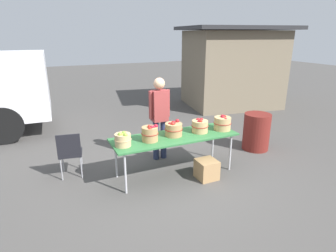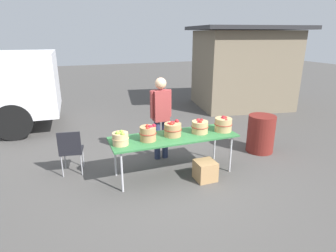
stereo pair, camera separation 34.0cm
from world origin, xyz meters
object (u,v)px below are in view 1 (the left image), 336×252
object	(u,v)px
apple_basket_red_0	(150,133)
folding_chair	(70,151)
apple_basket_red_3	(222,123)
apple_basket_red_1	(174,129)
apple_basket_red_2	(200,126)
produce_crate	(207,169)
market_table	(175,138)
trash_barrel	(256,132)
vendor_adult	(159,113)
apple_basket_green_0	(123,139)

from	to	relation	value
apple_basket_red_0	folding_chair	size ratio (longest dim) A/B	0.35
apple_basket_red_0	apple_basket_red_3	world-z (taller)	apple_basket_red_0
apple_basket_red_1	apple_basket_red_2	bearing A→B (deg)	-2.74
folding_chair	produce_crate	xyz separation A→B (m)	(2.22, -1.07, -0.33)
apple_basket_red_3	market_table	bearing A→B (deg)	176.59
trash_barrel	produce_crate	xyz separation A→B (m)	(-1.74, -0.72, -0.24)
apple_basket_red_3	apple_basket_red_0	bearing A→B (deg)	179.34
apple_basket_red_1	folding_chair	size ratio (longest dim) A/B	0.38
vendor_adult	trash_barrel	bearing A→B (deg)	168.42
market_table	produce_crate	size ratio (longest dim) A/B	6.52
folding_chair	produce_crate	bearing A→B (deg)	163.44
produce_crate	vendor_adult	bearing A→B (deg)	110.68
vendor_adult	produce_crate	distance (m)	1.48
market_table	apple_basket_red_0	bearing A→B (deg)	-175.18
apple_basket_red_2	produce_crate	xyz separation A→B (m)	(-0.07, -0.41, -0.69)
apple_basket_red_3	apple_basket_red_1	bearing A→B (deg)	175.07
apple_basket_red_1	apple_basket_red_2	xyz separation A→B (m)	(0.53, -0.03, -0.01)
folding_chair	trash_barrel	distance (m)	3.98
folding_chair	trash_barrel	bearing A→B (deg)	-175.76
apple_basket_green_0	apple_basket_red_2	distance (m)	1.50
apple_basket_red_1	apple_basket_red_0	bearing A→B (deg)	-171.87
apple_basket_red_0	apple_basket_red_3	xyz separation A→B (m)	(1.47, -0.02, 0.00)
apple_basket_red_2	folding_chair	xyz separation A→B (m)	(-2.29, 0.66, -0.36)
apple_basket_red_2	apple_basket_red_3	bearing A→B (deg)	-7.41
apple_basket_red_2	produce_crate	bearing A→B (deg)	-99.66
apple_basket_red_2	trash_barrel	distance (m)	1.76
apple_basket_green_0	folding_chair	distance (m)	1.13
apple_basket_red_2	apple_basket_red_3	size ratio (longest dim) A/B	0.94
apple_basket_red_0	apple_basket_red_2	bearing A→B (deg)	2.46
apple_basket_red_3	trash_barrel	size ratio (longest dim) A/B	0.41
produce_crate	trash_barrel	bearing A→B (deg)	22.57
produce_crate	apple_basket_red_1	bearing A→B (deg)	136.51
apple_basket_red_1	folding_chair	distance (m)	1.90
apple_basket_red_1	trash_barrel	distance (m)	2.27
market_table	apple_basket_red_1	bearing A→B (deg)	114.38
apple_basket_red_2	apple_basket_red_1	bearing A→B (deg)	177.26
apple_basket_green_0	apple_basket_red_2	xyz separation A→B (m)	(1.50, 0.07, 0.01)
apple_basket_red_1	apple_basket_red_3	xyz separation A→B (m)	(0.99, -0.09, 0.01)
market_table	produce_crate	distance (m)	0.81
apple_basket_red_1	apple_basket_red_2	size ratio (longest dim) A/B	1.03
apple_basket_red_0	trash_barrel	distance (m)	2.75
apple_basket_red_3	vendor_adult	bearing A→B (deg)	140.40
apple_basket_red_2	apple_basket_red_3	xyz separation A→B (m)	(0.46, -0.06, 0.02)
apple_basket_red_2	apple_basket_red_0	bearing A→B (deg)	-177.54
market_table	apple_basket_red_2	bearing A→B (deg)	0.20
vendor_adult	market_table	bearing A→B (deg)	88.54
apple_basket_red_3	folding_chair	bearing A→B (deg)	165.31
apple_basket_green_0	trash_barrel	size ratio (longest dim) A/B	0.34
apple_basket_red_1	produce_crate	bearing A→B (deg)	-43.49
market_table	produce_crate	bearing A→B (deg)	-42.42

